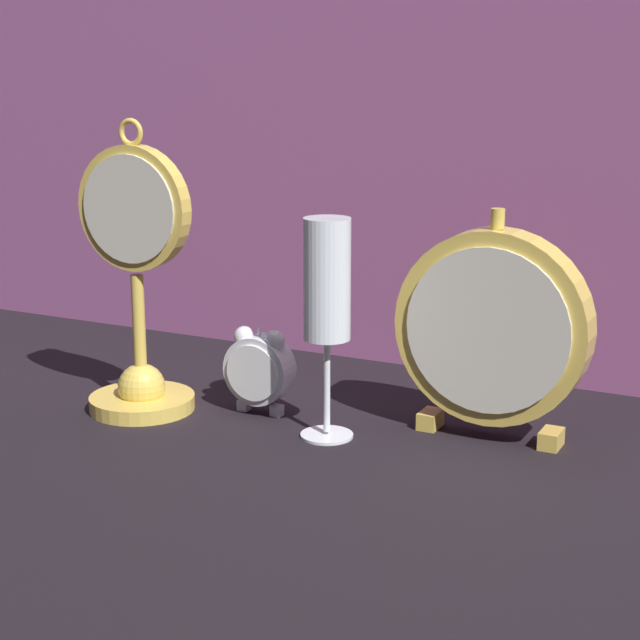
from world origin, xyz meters
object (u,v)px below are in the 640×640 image
champagne_flute (327,294)px  alarm_clock_twin_bell (259,367)px  mantel_clock_silver (493,328)px  pocket_watch_on_stand (138,302)px

champagne_flute → alarm_clock_twin_bell: bearing=161.5°
mantel_clock_silver → champagne_flute: size_ratio=1.04×
pocket_watch_on_stand → mantel_clock_silver: (0.37, 0.09, -0.01)m
alarm_clock_twin_bell → mantel_clock_silver: mantel_clock_silver is taller
alarm_clock_twin_bell → champagne_flute: 0.14m
pocket_watch_on_stand → alarm_clock_twin_bell: bearing=21.4°
champagne_flute → mantel_clock_silver: bearing=25.9°
pocket_watch_on_stand → champagne_flute: (0.22, 0.02, 0.03)m
pocket_watch_on_stand → mantel_clock_silver: 0.38m
pocket_watch_on_stand → alarm_clock_twin_bell: 0.15m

